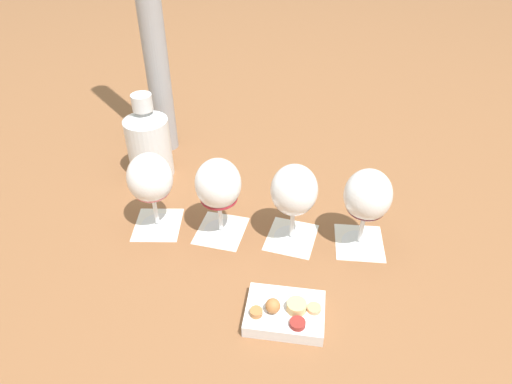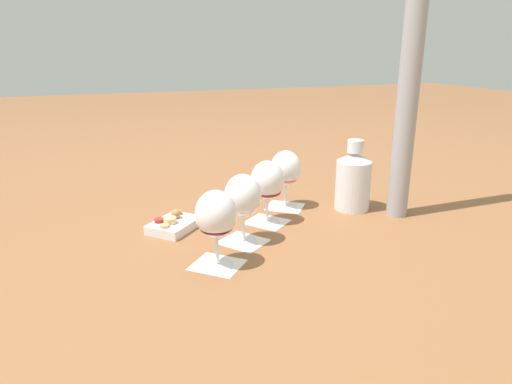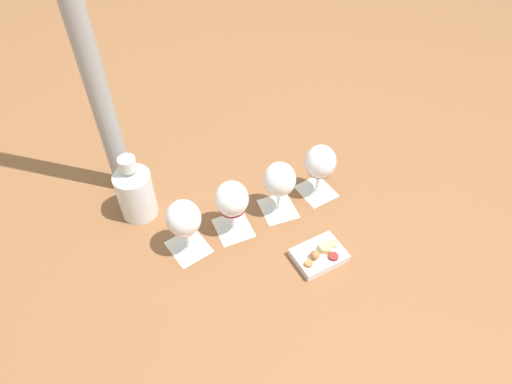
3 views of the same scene
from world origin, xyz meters
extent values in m
plane|color=brown|center=(0.00, 0.00, 0.00)|extent=(8.00, 8.00, 0.00)
cube|color=silver|center=(-0.15, 0.15, 0.00)|extent=(0.14, 0.14, 0.00)
cube|color=silver|center=(-0.06, 0.05, 0.00)|extent=(0.14, 0.14, 0.00)
cube|color=silver|center=(0.05, -0.06, 0.00)|extent=(0.14, 0.14, 0.00)
cube|color=silver|center=(0.15, -0.15, 0.00)|extent=(0.14, 0.15, 0.00)
cylinder|color=white|center=(-0.15, 0.15, 0.00)|extent=(0.07, 0.07, 0.01)
cylinder|color=white|center=(-0.15, 0.15, 0.04)|extent=(0.01, 0.01, 0.07)
ellipsoid|color=white|center=(-0.15, 0.15, 0.12)|extent=(0.09, 0.09, 0.11)
ellipsoid|color=#D35963|center=(-0.15, 0.15, 0.09)|extent=(0.08, 0.08, 0.03)
cylinder|color=white|center=(-0.06, 0.05, 0.00)|extent=(0.07, 0.07, 0.01)
cylinder|color=white|center=(-0.06, 0.05, 0.04)|extent=(0.01, 0.01, 0.07)
ellipsoid|color=white|center=(-0.06, 0.05, 0.12)|extent=(0.09, 0.09, 0.11)
ellipsoid|color=maroon|center=(-0.06, 0.05, 0.09)|extent=(0.08, 0.08, 0.02)
cylinder|color=white|center=(0.05, -0.06, 0.00)|extent=(0.07, 0.07, 0.01)
cylinder|color=white|center=(0.05, -0.06, 0.04)|extent=(0.01, 0.01, 0.07)
ellipsoid|color=white|center=(0.05, -0.06, 0.12)|extent=(0.09, 0.09, 0.11)
ellipsoid|color=maroon|center=(0.05, -0.06, 0.10)|extent=(0.08, 0.08, 0.04)
cylinder|color=white|center=(0.15, -0.15, 0.00)|extent=(0.07, 0.07, 0.01)
cylinder|color=white|center=(0.15, -0.15, 0.04)|extent=(0.01, 0.01, 0.07)
ellipsoid|color=white|center=(0.15, -0.15, 0.12)|extent=(0.09, 0.09, 0.11)
ellipsoid|color=#4A1222|center=(0.15, -0.15, 0.09)|extent=(0.08, 0.08, 0.03)
cylinder|color=silver|center=(-0.07, 0.33, 0.07)|extent=(0.10, 0.10, 0.15)
cone|color=silver|center=(-0.07, 0.33, 0.16)|extent=(0.10, 0.10, 0.03)
cylinder|color=silver|center=(-0.07, 0.33, 0.19)|extent=(0.05, 0.05, 0.04)
cube|color=silver|center=(-0.09, -0.20, 0.01)|extent=(0.16, 0.16, 0.02)
sphere|color=#B2703D|center=(-0.11, -0.19, 0.04)|extent=(0.03, 0.03, 0.03)
cylinder|color=#DBB775|center=(-0.08, -0.22, 0.03)|extent=(0.03, 0.03, 0.02)
cylinder|color=maroon|center=(-0.10, -0.24, 0.03)|extent=(0.03, 0.03, 0.01)
cylinder|color=tan|center=(-0.05, -0.23, 0.03)|extent=(0.02, 0.02, 0.01)
cylinder|color=#B2703D|center=(-0.14, -0.18, 0.03)|extent=(0.02, 0.02, 0.01)
camera|label=1|loc=(-0.43, -0.57, 0.65)|focal=32.00mm
camera|label=2|loc=(1.05, -0.39, 0.47)|focal=32.00mm
camera|label=3|loc=(-0.82, -0.24, 1.02)|focal=32.00mm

